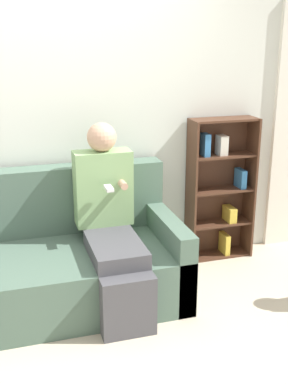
{
  "coord_description": "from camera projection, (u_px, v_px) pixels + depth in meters",
  "views": [
    {
      "loc": [
        -0.37,
        -2.63,
        1.88
      ],
      "look_at": [
        0.62,
        0.63,
        0.76
      ],
      "focal_mm": 45.0,
      "sensor_mm": 36.0,
      "label": 1
    }
  ],
  "objects": [
    {
      "name": "couch",
      "position": [
        43.0,
        264.0,
        3.48
      ],
      "size": [
        1.98,
        0.95,
        0.93
      ],
      "color": "#4C6656",
      "rests_on": "ground_plane"
    },
    {
      "name": "adult_seated",
      "position": [
        110.0,
        217.0,
        3.4
      ],
      "size": [
        0.42,
        0.86,
        1.29
      ],
      "color": "#47474C",
      "rests_on": "ground_plane"
    },
    {
      "name": "bookshelf",
      "position": [
        220.0,
        188.0,
        4.14
      ],
      "size": [
        0.57,
        0.23,
        1.23
      ],
      "color": "#4C2D1E",
      "rests_on": "ground_plane"
    },
    {
      "name": "back_wall",
      "position": [
        49.0,
        118.0,
        3.66
      ],
      "size": [
        10.0,
        0.06,
        2.55
      ],
      "color": "silver",
      "rests_on": "ground_plane"
    },
    {
      "name": "ground_plane",
      "position": [
        80.0,
        343.0,
        3.08
      ],
      "size": [
        14.0,
        14.0,
        0.0
      ],
      "primitive_type": "plane",
      "color": "beige"
    }
  ]
}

